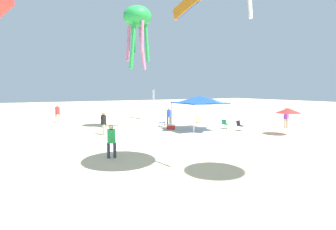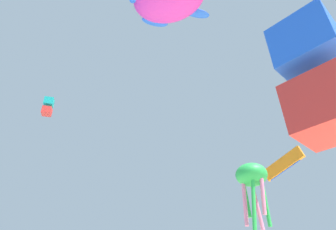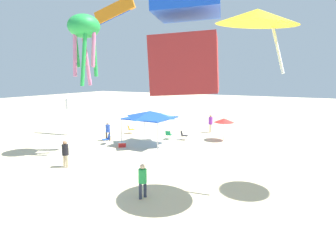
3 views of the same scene
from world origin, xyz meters
The scene contains 16 objects.
ground centered at (0.00, 0.00, -0.05)m, with size 120.00×120.00×0.10m, color beige.
canopy_tent centered at (0.09, 2.29, 2.54)m, with size 3.67×3.57×2.87m.
beach_umbrella centered at (-4.94, -2.09, 1.82)m, with size 1.79×1.79×2.03m.
folding_chair_facing_ocean centered at (4.26, -0.60, 0.47)m, with size 0.79×0.81×0.82m.
folding_chair_left_of_tent centered at (3.47, 3.89, 0.47)m, with size 0.77×0.80×0.82m.
folding_chair_right_of_tent centered at (-1.68, -0.53, 0.47)m, with size 0.72×0.64×0.82m.
folding_chair_near_cooler centered at (-0.38, -0.09, 0.47)m, with size 0.63×0.71×0.82m.
cooler_box centered at (1.69, 4.11, 0.20)m, with size 0.74×0.70×0.40m.
banner_flag centered at (11.31, 0.98, 2.08)m, with size 0.36×0.06×3.45m.
person_kite_handler centered at (1.80, 9.83, 1.01)m, with size 0.45×0.41×1.72m.
person_by_tent centered at (-5.03, 11.34, 0.98)m, with size 0.40×0.44×1.67m.
person_watching_sky centered at (-2.71, -4.93, 1.08)m, with size 0.44×0.49×1.85m.
person_beachcomber centered at (11.33, 11.92, 1.10)m, with size 0.45×0.50×1.87m.
person_far_stroller centered at (4.22, 2.87, 0.99)m, with size 0.43×0.40×1.68m.
kite_octopus_green centered at (3.02, 6.51, 9.03)m, with size 2.30×2.30×5.11m.
kite_parafoil_orange centered at (5.37, 0.05, 11.91)m, with size 4.25×1.14×2.57m.
Camera 1 is at (-17.47, 15.12, 3.36)m, focal length 28.10 mm.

